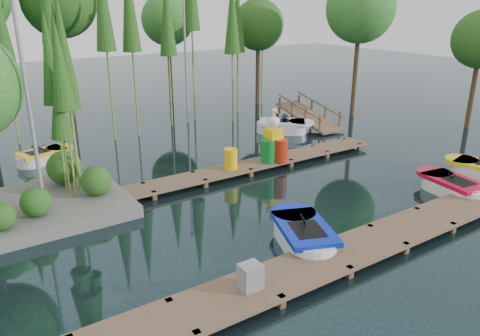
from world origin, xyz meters
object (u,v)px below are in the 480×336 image
drum_cluster (275,145)px  boat_red (452,187)px  boat_yellow_far (44,156)px  utility_cabinet (250,277)px  boat_blue (303,235)px  yellow_barrel (231,159)px

drum_cluster → boat_red: bearing=-58.4°
boat_yellow_far → drum_cluster: 9.76m
drum_cluster → utility_cabinet: bearing=-131.2°
utility_cabinet → drum_cluster: 9.09m
boat_red → drum_cluster: 6.74m
boat_blue → boat_red: (6.79, -0.14, -0.02)m
yellow_barrel → boat_yellow_far: bearing=134.7°
boat_yellow_far → drum_cluster: drum_cluster is taller
boat_red → utility_cabinet: utility_cabinet is taller
boat_blue → boat_red: boat_blue is taller
boat_blue → utility_cabinet: (-2.70, -1.27, 0.32)m
boat_yellow_far → yellow_barrel: size_ratio=3.29×
utility_cabinet → boat_yellow_far: bearing=97.8°
boat_blue → yellow_barrel: size_ratio=4.02×
boat_blue → drum_cluster: size_ratio=1.49×
drum_cluster → boat_blue: bearing=-120.5°
boat_red → boat_yellow_far: 16.18m
boat_yellow_far → yellow_barrel: boat_yellow_far is taller
boat_blue → utility_cabinet: utility_cabinet is taller
boat_yellow_far → utility_cabinet: size_ratio=4.32×
boat_red → utility_cabinet: (-9.49, -1.13, 0.34)m
boat_red → utility_cabinet: 9.56m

